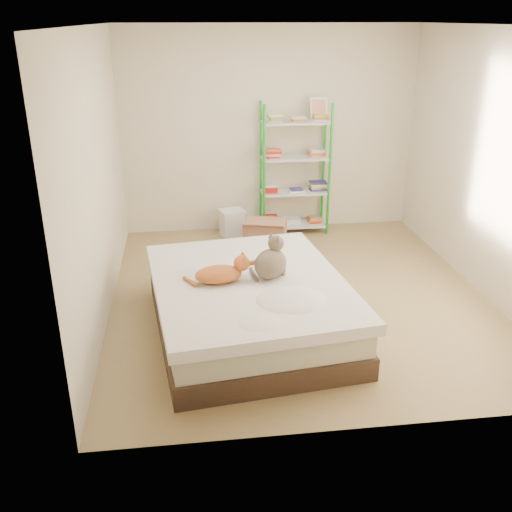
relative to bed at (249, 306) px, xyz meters
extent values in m
cube|color=#9F8054|center=(0.59, 0.67, -0.26)|extent=(3.80, 4.20, 0.01)
cube|color=white|center=(0.59, 0.67, 2.34)|extent=(3.80, 4.20, 0.01)
cube|color=beige|center=(0.59, 2.77, 1.04)|extent=(3.80, 0.01, 2.60)
cube|color=beige|center=(0.59, -1.43, 1.04)|extent=(3.80, 0.01, 2.60)
cube|color=beige|center=(-1.31, 0.67, 1.04)|extent=(0.01, 4.20, 2.60)
cube|color=beige|center=(2.49, 0.67, 1.04)|extent=(0.01, 4.20, 2.60)
cube|color=#432C20|center=(0.00, 0.00, -0.16)|extent=(1.84, 2.20, 0.20)
cube|color=beige|center=(0.00, 0.00, 0.05)|extent=(1.79, 2.13, 0.22)
cube|color=silver|center=(0.00, 0.00, 0.21)|extent=(1.88, 2.24, 0.10)
cylinder|color=green|center=(0.47, 2.39, 0.59)|extent=(0.04, 0.04, 1.70)
cylinder|color=green|center=(0.47, 2.71, 0.59)|extent=(0.04, 0.04, 1.70)
cylinder|color=green|center=(1.31, 2.39, 0.59)|extent=(0.04, 0.04, 1.70)
cylinder|color=green|center=(1.31, 2.71, 0.59)|extent=(0.04, 0.04, 1.70)
cube|color=silver|center=(0.89, 2.55, -0.16)|extent=(0.86, 0.34, 0.02)
cube|color=silver|center=(0.89, 2.55, 0.29)|extent=(0.86, 0.34, 0.02)
cube|color=silver|center=(0.89, 2.55, 0.74)|extent=(0.86, 0.34, 0.02)
cube|color=silver|center=(0.89, 2.55, 1.19)|extent=(0.86, 0.34, 0.02)
cube|color=red|center=(0.59, 2.55, -0.11)|extent=(0.20, 0.16, 0.09)
cube|color=red|center=(0.89, 2.55, -0.11)|extent=(0.20, 0.16, 0.09)
cube|color=red|center=(1.19, 2.55, -0.11)|extent=(0.20, 0.16, 0.09)
cube|color=red|center=(0.59, 2.55, 0.34)|extent=(0.20, 0.16, 0.09)
cube|color=red|center=(0.89, 2.55, 0.34)|extent=(0.20, 0.16, 0.09)
cube|color=red|center=(1.19, 2.55, 0.34)|extent=(0.20, 0.16, 0.09)
cube|color=red|center=(0.59, 2.55, 0.79)|extent=(0.20, 0.16, 0.09)
cube|color=red|center=(1.19, 2.55, 0.79)|extent=(0.20, 0.16, 0.09)
cube|color=red|center=(0.59, 2.55, 1.24)|extent=(0.20, 0.16, 0.09)
cube|color=red|center=(0.89, 2.55, 1.24)|extent=(0.20, 0.16, 0.09)
cube|color=red|center=(1.19, 2.55, 1.24)|extent=(0.20, 0.16, 0.09)
cube|color=white|center=(1.19, 2.60, 1.34)|extent=(0.22, 0.08, 0.28)
cube|color=red|center=(1.19, 2.59, 1.34)|extent=(0.17, 0.05, 0.22)
cube|color=#AB785E|center=(0.43, 2.00, -0.09)|extent=(0.59, 0.52, 0.35)
cube|color=#51207C|center=(0.48, 1.80, -0.09)|extent=(0.29, 0.09, 0.08)
cube|color=#AB785E|center=(0.43, 1.80, 0.09)|extent=(0.53, 0.27, 0.11)
cube|color=white|center=(0.07, 2.52, -0.10)|extent=(0.33, 0.30, 0.32)
cube|color=white|center=(0.07, 2.52, 0.07)|extent=(0.36, 0.34, 0.03)
camera|label=1|loc=(-0.52, -4.52, 2.40)|focal=40.00mm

